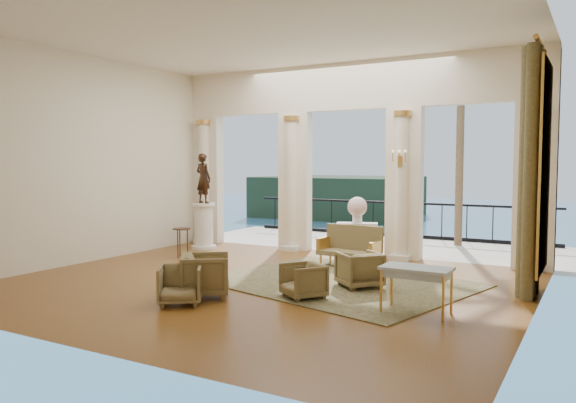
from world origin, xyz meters
The scene contains 23 objects.
floor centered at (0.00, 0.00, 0.00)m, with size 9.00×9.00×0.00m, color #512D0D.
room_walls centered at (0.00, -1.12, 2.88)m, with size 9.00×9.00×9.00m.
arcade centered at (0.00, 3.82, 2.58)m, with size 9.00×0.56×4.50m.
terrace centered at (0.00, 5.80, -0.05)m, with size 10.00×3.60×0.10m, color #B1A491.
balustrade centered at (0.00, 7.40, 0.41)m, with size 9.00×0.06×1.03m.
palm_tree centered at (2.00, 6.60, 4.09)m, with size 2.00×2.00×4.50m.
headland centered at (-30.00, 70.00, -3.00)m, with size 22.00×18.00×6.00m, color black.
sea centered at (0.00, 60.00, -6.00)m, with size 160.00×160.00×0.00m, color teal.
curtain centered at (4.28, 1.50, 2.02)m, with size 0.33×1.40×4.09m.
window_frame centered at (4.47, 1.50, 2.10)m, with size 0.04×1.60×3.40m, color gold.
wall_sconce centered at (1.40, 3.51, 2.23)m, with size 0.30×0.11×0.33m.
rug centered at (1.16, 0.80, 0.01)m, with size 4.42×3.44×0.02m, color #2C3019.
armchair_a centered at (-0.32, -1.79, 0.33)m, with size 0.64×0.60×0.66m, color #433720.
armchair_b centered at (1.16, -0.54, 0.31)m, with size 0.60×0.56×0.62m, color #433720.
armchair_c centered at (1.65, 0.63, 0.35)m, with size 0.67×0.63×0.69m, color #433720.
armchair_d centered at (-0.29, -1.20, 0.38)m, with size 0.75×0.70×0.77m, color #433720.
settee centered at (0.74, 2.39, 0.42)m, with size 1.32×0.63×0.86m.
game_table centered at (3.00, -0.54, 0.61)m, with size 1.00×0.55×0.68m.
pedestal centered at (-3.45, 2.80, 0.55)m, with size 0.63×0.63×1.15m.
statue centered at (-3.45, 2.80, 1.78)m, with size 0.46×0.30×1.25m, color #312116.
console_table centered at (0.60, 3.05, 0.70)m, with size 0.96×0.64×0.85m.
urn centered at (0.60, 3.05, 1.18)m, with size 0.43×0.43×0.57m.
side_table centered at (-3.10, 1.53, 0.58)m, with size 0.41×0.41×0.67m.
Camera 1 is at (5.31, -8.39, 2.18)m, focal length 35.00 mm.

